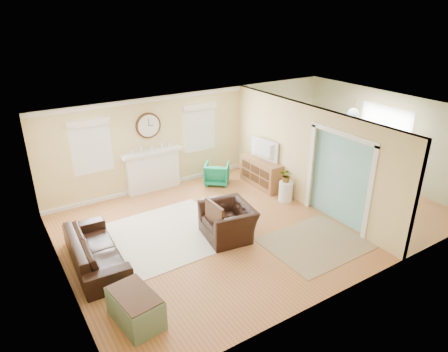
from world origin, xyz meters
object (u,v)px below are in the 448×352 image
at_px(eames_chair, 228,221).
at_px(dining_table, 344,182).
at_px(green_chair, 217,173).
at_px(credenza, 262,173).
at_px(sofa, 95,250).

height_order(eames_chair, dining_table, eames_chair).
xyz_separation_m(green_chair, credenza, (1.01, -0.81, 0.09)).
distance_m(credenza, dining_table, 2.28).
bearing_deg(green_chair, sofa, 65.57).
xyz_separation_m(sofa, eames_chair, (2.80, -0.54, 0.05)).
relative_size(sofa, eames_chair, 1.92).
bearing_deg(sofa, credenza, -73.69).
height_order(sofa, credenza, credenza).
relative_size(sofa, dining_table, 1.15).
height_order(eames_chair, green_chair, eames_chair).
xyz_separation_m(green_chair, dining_table, (2.58, -2.46, 0.03)).
height_order(green_chair, dining_table, dining_table).
bearing_deg(credenza, dining_table, -46.38).
height_order(sofa, eames_chair, eames_chair).
bearing_deg(credenza, green_chair, 141.27).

